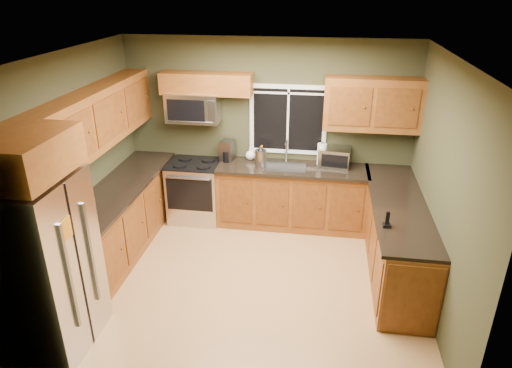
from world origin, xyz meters
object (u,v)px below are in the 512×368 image
(toaster_oven, at_px, (334,157))
(kettle, at_px, (261,157))
(soap_bottle_c, at_px, (250,153))
(cordless_phone, at_px, (387,222))
(refrigerator, at_px, (45,266))
(microwave, at_px, (194,107))
(range, at_px, (196,191))
(coffee_maker, at_px, (228,151))
(soap_bottle_a, at_px, (262,155))
(paper_towel_roll, at_px, (322,154))

(toaster_oven, bearing_deg, kettle, -171.18)
(soap_bottle_c, height_order, cordless_phone, soap_bottle_c)
(soap_bottle_c, bearing_deg, refrigerator, -116.54)
(microwave, height_order, kettle, microwave)
(soap_bottle_c, bearing_deg, range, -164.12)
(coffee_maker, relative_size, soap_bottle_a, 1.05)
(microwave, distance_m, paper_towel_roll, 1.97)
(refrigerator, bearing_deg, cordless_phone, 20.01)
(microwave, xyz_separation_m, coffee_maker, (0.48, 0.01, -0.65))
(paper_towel_roll, xyz_separation_m, soap_bottle_a, (-0.86, -0.14, -0.01))
(kettle, distance_m, soap_bottle_a, 0.06)
(refrigerator, distance_m, soap_bottle_c, 3.36)
(kettle, height_order, soap_bottle_c, kettle)
(soap_bottle_c, bearing_deg, microwave, -173.36)
(microwave, xyz_separation_m, cordless_phone, (2.61, -1.71, -0.73))
(toaster_oven, bearing_deg, coffee_maker, -179.98)
(microwave, distance_m, coffee_maker, 0.81)
(kettle, bearing_deg, toaster_oven, 8.82)
(range, height_order, microwave, microwave)
(range, height_order, cordless_phone, cordless_phone)
(refrigerator, relative_size, paper_towel_roll, 5.20)
(kettle, distance_m, cordless_phone, 2.24)
(kettle, bearing_deg, paper_towel_roll, 13.26)
(microwave, distance_m, soap_bottle_c, 1.07)
(range, xyz_separation_m, coffee_maker, (0.48, 0.15, 0.61))
(refrigerator, height_order, soap_bottle_c, refrigerator)
(refrigerator, relative_size, toaster_oven, 3.85)
(kettle, xyz_separation_m, cordless_phone, (1.61, -1.55, -0.08))
(coffee_maker, distance_m, soap_bottle_a, 0.54)
(kettle, relative_size, paper_towel_roll, 0.86)
(refrigerator, relative_size, soap_bottle_a, 6.23)
(coffee_maker, distance_m, cordless_phone, 2.73)
(soap_bottle_a, bearing_deg, refrigerator, -121.06)
(range, distance_m, cordless_phone, 3.09)
(refrigerator, xyz_separation_m, cordless_phone, (3.30, 1.20, 0.09))
(soap_bottle_c, xyz_separation_m, cordless_phone, (1.80, -1.80, -0.04))
(toaster_oven, height_order, soap_bottle_a, soap_bottle_a)
(range, distance_m, soap_bottle_c, 1.01)
(coffee_maker, bearing_deg, soap_bottle_c, 14.35)
(paper_towel_roll, bearing_deg, range, -174.25)
(soap_bottle_a, height_order, cordless_phone, soap_bottle_a)
(paper_towel_roll, distance_m, cordless_phone, 1.91)
(coffee_maker, bearing_deg, refrigerator, -111.85)
(refrigerator, relative_size, microwave, 2.37)
(paper_towel_roll, height_order, cordless_phone, paper_towel_roll)
(microwave, height_order, cordless_phone, microwave)
(range, distance_m, kettle, 1.17)
(soap_bottle_a, distance_m, cordless_phone, 2.28)
(refrigerator, xyz_separation_m, coffee_maker, (1.17, 2.92, 0.18))
(kettle, distance_m, soap_bottle_c, 0.31)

